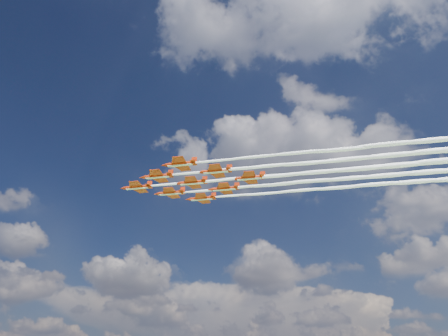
{
  "coord_description": "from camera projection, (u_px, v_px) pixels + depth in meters",
  "views": [
    {
      "loc": [
        47.3,
        -127.11,
        16.23
      ],
      "look_at": [
        5.04,
        2.4,
        84.93
      ],
      "focal_mm": 35.0,
      "sensor_mm": 36.0,
      "label": 1
    }
  ],
  "objects": [
    {
      "name": "jet_lead",
      "position": [
        272.0,
        176.0,
        150.16
      ],
      "size": [
        105.6,
        18.13,
        3.02
      ],
      "rotation": [
        0.0,
        0.0,
        0.12
      ],
      "color": "#BC280A"
    },
    {
      "name": "jet_row4_starb",
      "position": [
        363.0,
        177.0,
        151.27
      ],
      "size": [
        105.6,
        18.13,
        3.02
      ],
      "rotation": [
        0.0,
        0.0,
        0.12
      ],
      "color": "#BC280A"
    },
    {
      "name": "jet_row3_port",
      "position": [
        334.0,
        150.0,
        133.64
      ],
      "size": [
        105.6,
        18.13,
        3.02
      ],
      "rotation": [
        0.0,
        0.0,
        0.12
      ],
      "color": "#BC280A"
    },
    {
      "name": "jet_row3_centre",
      "position": [
        333.0,
        171.0,
        146.58
      ],
      "size": [
        105.6,
        18.13,
        3.02
      ],
      "rotation": [
        0.0,
        0.0,
        0.12
      ],
      "color": "#BC280A"
    },
    {
      "name": "jet_row2_starb",
      "position": [
        303.0,
        182.0,
        154.84
      ],
      "size": [
        105.6,
        18.13,
        3.02
      ],
      "rotation": [
        0.0,
        0.0,
        0.12
      ],
      "color": "#BC280A"
    },
    {
      "name": "jet_tail",
      "position": [
        397.0,
        165.0,
        143.01
      ],
      "size": [
        105.6,
        18.13,
        3.02
      ],
      "rotation": [
        0.0,
        0.0,
        0.12
      ],
      "color": "#BC280A"
    },
    {
      "name": "jet_row3_starb",
      "position": [
        332.0,
        188.0,
        159.53
      ],
      "size": [
        105.6,
        18.13,
        3.02
      ],
      "rotation": [
        0.0,
        0.0,
        0.12
      ],
      "color": "#BC280A"
    },
    {
      "name": "jet_row4_port",
      "position": [
        367.0,
        158.0,
        138.32
      ],
      "size": [
        105.6,
        18.13,
        3.02
      ],
      "rotation": [
        0.0,
        0.0,
        0.12
      ],
      "color": "#BC280A"
    },
    {
      "name": "jet_row2_port",
      "position": [
        301.0,
        163.0,
        141.9
      ],
      "size": [
        105.6,
        18.13,
        3.02
      ],
      "rotation": [
        0.0,
        0.0,
        0.12
      ],
      "color": "#BC280A"
    }
  ]
}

